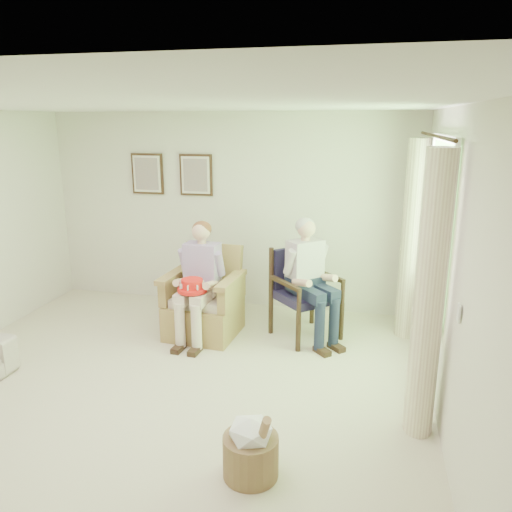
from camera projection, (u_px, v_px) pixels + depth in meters
name	position (u px, v px, depth m)	size (l,w,h in m)	color
floor	(148.00, 407.00, 4.47)	(5.50, 5.50, 0.00)	beige
back_wall	(230.00, 211.00, 6.72)	(5.00, 0.04, 2.60)	silver
right_wall	(459.00, 290.00, 3.59)	(0.04, 5.50, 2.60)	silver
ceiling	(128.00, 104.00, 3.79)	(5.00, 5.50, 0.02)	white
window	(438.00, 220.00, 4.65)	(0.13, 2.50, 1.63)	#2D6B23
curtain_left	(429.00, 298.00, 3.87)	(0.34, 0.34, 2.30)	beige
curtain_right	(412.00, 241.00, 5.72)	(0.34, 0.34, 2.30)	beige
framed_print_left	(147.00, 174.00, 6.80)	(0.45, 0.05, 0.55)	#382114
framed_print_right	(196.00, 175.00, 6.65)	(0.45, 0.05, 0.55)	#382114
wicker_armchair	(205.00, 307.00, 5.95)	(0.82, 0.81, 1.05)	tan
wood_armchair	(307.00, 289.00, 5.88)	(0.67, 0.63, 1.03)	black
person_wicker	(200.00, 274.00, 5.70)	(0.40, 0.62, 1.35)	beige
person_dark	(306.00, 271.00, 5.66)	(0.40, 0.63, 1.40)	#1A223A
red_hat	(192.00, 286.00, 5.53)	(0.33, 0.33, 0.14)	red
hatbox	(251.00, 447.00, 3.55)	(0.45, 0.45, 0.59)	tan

